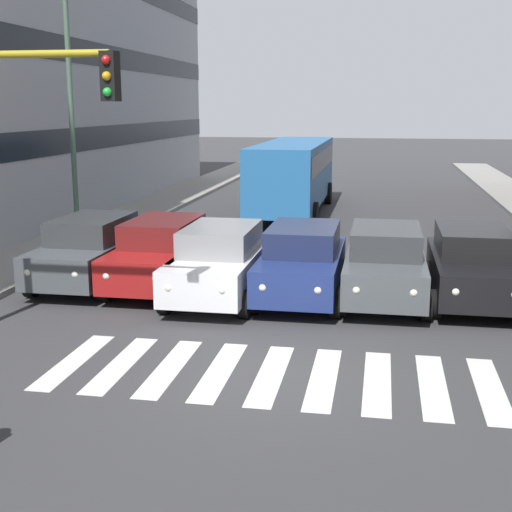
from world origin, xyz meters
TOP-DOWN VIEW (x-y plane):
  - ground_plane at (0.00, 0.00)m, footprint 180.00×180.00m
  - crosswalk_markings at (-0.00, 0.00)m, footprint 7.65×2.80m
  - car_1 at (-3.88, -5.33)m, footprint 2.02×4.44m
  - car_2 at (-1.89, -5.10)m, footprint 2.02×4.44m
  - car_3 at (0.04, -4.95)m, footprint 2.02×4.44m
  - car_4 at (1.97, -4.58)m, footprint 2.02×4.44m
  - car_5 at (3.63, -5.31)m, footprint 2.02×4.44m
  - car_6 at (5.53, -5.33)m, footprint 2.02×4.44m
  - bus_behind_traffic at (1.97, -18.32)m, footprint 2.78×10.50m
  - street_lamp_right at (7.31, -9.24)m, footprint 2.55×0.28m

SIDE VIEW (x-z plane):
  - ground_plane at x=0.00m, z-range 0.00..0.00m
  - crosswalk_markings at x=0.00m, z-range 0.00..0.01m
  - car_1 at x=-3.88m, z-range 0.03..1.75m
  - car_2 at x=-1.89m, z-range 0.03..1.75m
  - car_3 at x=0.04m, z-range 0.03..1.75m
  - car_4 at x=1.97m, z-range 0.03..1.75m
  - car_5 at x=3.63m, z-range 0.03..1.75m
  - car_6 at x=5.53m, z-range 0.03..1.75m
  - bus_behind_traffic at x=1.97m, z-range 0.36..3.36m
  - street_lamp_right at x=7.31m, z-range 0.93..8.69m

